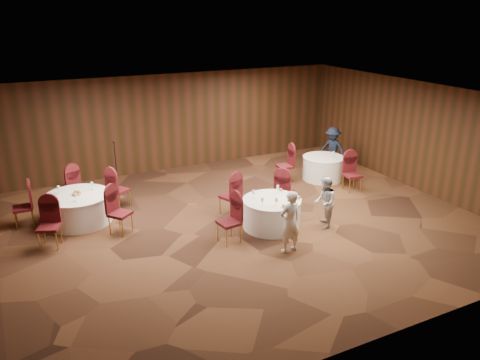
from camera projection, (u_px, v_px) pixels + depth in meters
name	position (u px, v px, depth m)	size (l,w,h in m)	color
ground	(236.00, 224.00, 11.89)	(12.00, 12.00, 0.00)	black
room_shell	(236.00, 150.00, 11.22)	(12.00, 12.00, 12.00)	silver
table_main	(272.00, 213.00, 11.63)	(1.45, 1.45, 0.74)	white
table_left	(79.00, 208.00, 11.91)	(1.65, 1.65, 0.74)	white
table_right	(323.00, 168.00, 14.95)	(1.31, 1.31, 0.74)	white
chairs_main	(249.00, 202.00, 11.96)	(2.84, 2.09, 1.00)	#3C0C0F
chairs_left	(77.00, 204.00, 11.86)	(3.04, 3.14, 1.00)	#3C0C0F
chairs_right	(318.00, 170.00, 14.33)	(1.96, 2.21, 1.00)	#3C0C0F
tabletop_main	(279.00, 196.00, 11.43)	(1.12, 1.09, 0.22)	silver
tabletop_left	(76.00, 192.00, 11.76)	(0.88, 0.79, 0.22)	silver
tabletop_right	(333.00, 153.00, 14.64)	(0.08, 0.08, 0.22)	silver
mic_stand	(117.00, 175.00, 14.20)	(0.24, 0.24, 1.45)	black
woman_a	(290.00, 222.00, 10.33)	(0.53, 0.35, 1.45)	silver
woman_b	(325.00, 202.00, 11.53)	(0.64, 0.50, 1.32)	#B5B5BA
man_c	(332.00, 149.00, 15.73)	(0.95, 0.54, 1.46)	black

